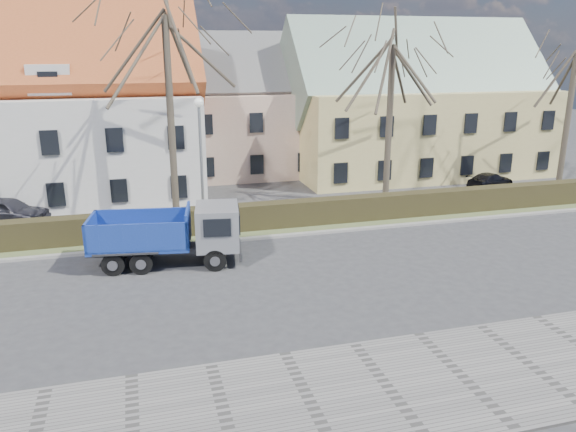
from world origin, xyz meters
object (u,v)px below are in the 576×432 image
object	(u,v)px
parked_car_a	(7,211)
streetlight	(201,164)
dump_truck	(161,235)
parked_car_b	(490,181)
cart_frame	(123,244)

from	to	relation	value
parked_car_a	streetlight	bearing A→B (deg)	-88.49
dump_truck	streetlight	size ratio (longest dim) A/B	0.98
parked_car_a	parked_car_b	distance (m)	28.81
dump_truck	streetlight	xyz separation A→B (m)	(2.34, 4.52, 2.02)
dump_truck	cart_frame	size ratio (longest dim) A/B	8.34
parked_car_a	parked_car_b	world-z (taller)	parked_car_a
parked_car_a	dump_truck	bearing A→B (deg)	-116.13
dump_truck	cart_frame	world-z (taller)	dump_truck
dump_truck	parked_car_b	world-z (taller)	dump_truck
parked_car_b	cart_frame	bearing A→B (deg)	82.33
streetlight	parked_car_a	distance (m)	10.66
streetlight	parked_car_b	bearing A→B (deg)	10.04
cart_frame	streetlight	bearing A→B (deg)	31.88
streetlight	cart_frame	distance (m)	5.51
streetlight	dump_truck	bearing A→B (deg)	-117.39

